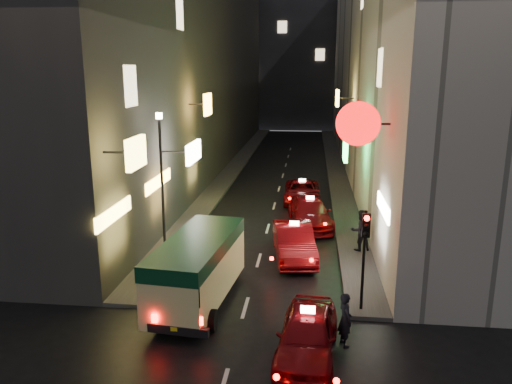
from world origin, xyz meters
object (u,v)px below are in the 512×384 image
(traffic_light, at_px, (365,240))
(lamp_post, at_px, (162,175))
(pedestrian_crossing, at_px, (345,316))
(taxi_near, at_px, (307,331))
(minibus, at_px, (198,263))

(traffic_light, xyz_separation_m, lamp_post, (-8.20, 4.53, 1.04))
(pedestrian_crossing, bearing_deg, taxi_near, 103.24)
(pedestrian_crossing, height_order, traffic_light, traffic_light)
(minibus, bearing_deg, taxi_near, -37.62)
(minibus, distance_m, taxi_near, 4.94)
(taxi_near, bearing_deg, traffic_light, 57.07)
(minibus, xyz_separation_m, pedestrian_crossing, (4.99, -2.22, -0.58))
(minibus, bearing_deg, traffic_light, -1.77)
(taxi_near, bearing_deg, minibus, 142.38)
(taxi_near, relative_size, pedestrian_crossing, 2.77)
(traffic_light, bearing_deg, pedestrian_crossing, -108.88)
(minibus, distance_m, traffic_light, 5.81)
(minibus, xyz_separation_m, taxi_near, (3.87, -2.98, -0.72))
(lamp_post, bearing_deg, minibus, -60.01)
(traffic_light, relative_size, lamp_post, 0.56)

